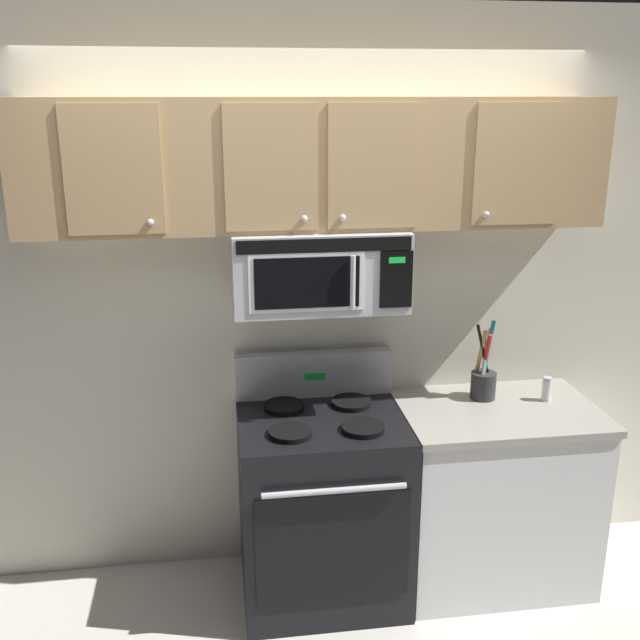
% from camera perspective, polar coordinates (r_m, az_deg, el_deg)
% --- Properties ---
extents(back_wall, '(5.20, 0.10, 2.70)m').
position_cam_1_polar(back_wall, '(3.56, -0.69, 1.42)').
color(back_wall, silver).
rests_on(back_wall, ground_plane).
extents(stove_range, '(0.76, 0.69, 1.12)m').
position_cam_1_polar(stove_range, '(3.57, 0.16, -13.95)').
color(stove_range, black).
rests_on(stove_range, ground_plane).
extents(over_range_microwave, '(0.76, 0.43, 0.35)m').
position_cam_1_polar(over_range_microwave, '(3.26, -0.13, 4.04)').
color(over_range_microwave, '#B7BABF').
extents(upper_cabinets, '(2.50, 0.36, 0.55)m').
position_cam_1_polar(upper_cabinets, '(3.22, -0.21, 11.99)').
color(upper_cabinets, tan).
extents(counter_segment, '(0.93, 0.65, 0.90)m').
position_cam_1_polar(counter_segment, '(3.79, 13.15, -12.83)').
color(counter_segment, silver).
rests_on(counter_segment, ground_plane).
extents(utensil_crock_charcoal, '(0.12, 0.12, 0.39)m').
position_cam_1_polar(utensil_crock_charcoal, '(3.64, 12.52, -4.46)').
color(utensil_crock_charcoal, '#2D2D33').
rests_on(utensil_crock_charcoal, counter_segment).
extents(salt_shaker, '(0.04, 0.04, 0.12)m').
position_cam_1_polar(salt_shaker, '(3.70, 17.12, -5.13)').
color(salt_shaker, white).
rests_on(salt_shaker, counter_segment).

